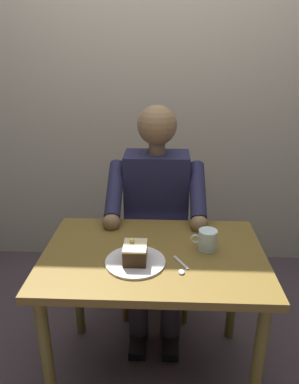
% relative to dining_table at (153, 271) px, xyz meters
% --- Properties ---
extents(ground_plane, '(14.00, 14.00, 0.00)m').
position_rel_dining_table_xyz_m(ground_plane, '(0.00, 0.00, -0.62)').
color(ground_plane, '#514249').
extents(cafe_rear_panel, '(6.40, 0.12, 3.00)m').
position_rel_dining_table_xyz_m(cafe_rear_panel, '(0.00, -1.19, 0.88)').
color(cafe_rear_panel, beige).
rests_on(cafe_rear_panel, ground).
extents(dining_table, '(0.99, 0.66, 0.71)m').
position_rel_dining_table_xyz_m(dining_table, '(0.00, 0.00, 0.00)').
color(dining_table, brown).
rests_on(dining_table, ground).
extents(chair, '(0.42, 0.42, 0.89)m').
position_rel_dining_table_xyz_m(chair, '(0.00, -0.63, -0.12)').
color(chair, brown).
rests_on(chair, ground).
extents(seated_person, '(0.53, 0.58, 1.28)m').
position_rel_dining_table_xyz_m(seated_person, '(-0.00, -0.46, 0.05)').
color(seated_person, '#242345').
rests_on(seated_person, ground).
extents(dessert_plate, '(0.26, 0.26, 0.01)m').
position_rel_dining_table_xyz_m(dessert_plate, '(0.07, 0.08, 0.10)').
color(dessert_plate, white).
rests_on(dessert_plate, dining_table).
extents(cake_slice, '(0.10, 0.12, 0.10)m').
position_rel_dining_table_xyz_m(cake_slice, '(0.07, 0.08, 0.15)').
color(cake_slice, '#382512').
rests_on(cake_slice, dessert_plate).
extents(coffee_cup, '(0.12, 0.08, 0.10)m').
position_rel_dining_table_xyz_m(coffee_cup, '(-0.24, -0.04, 0.15)').
color(coffee_cup, white).
rests_on(coffee_cup, dining_table).
extents(dessert_spoon, '(0.06, 0.14, 0.01)m').
position_rel_dining_table_xyz_m(dessert_spoon, '(-0.12, 0.12, 0.10)').
color(dessert_spoon, silver).
rests_on(dessert_spoon, dining_table).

